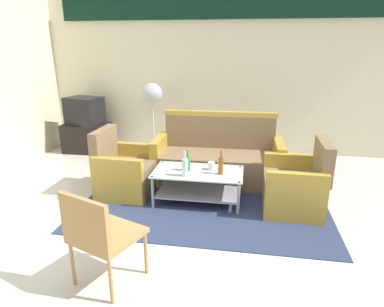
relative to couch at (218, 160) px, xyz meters
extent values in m
plane|color=beige|center=(-0.03, -1.53, -0.32)|extent=(14.00, 14.00, 0.00)
cube|color=beige|center=(-0.03, 1.53, 1.08)|extent=(6.52, 0.12, 2.80)
cube|color=black|center=(-0.03, 1.44, 2.15)|extent=(5.76, 0.08, 0.36)
cube|color=#2D3856|center=(-0.09, -0.68, -0.31)|extent=(2.99, 2.14, 0.01)
cube|color=#7F6647|center=(0.00, -0.05, -0.10)|extent=(1.61, 0.72, 0.42)
cube|color=#7F6647|center=(0.00, 0.27, 0.35)|extent=(1.60, 0.16, 0.48)
cube|color=#B79333|center=(0.84, -0.04, 0.00)|extent=(0.13, 0.70, 0.62)
cube|color=#B79333|center=(-0.84, -0.07, 0.00)|extent=(0.13, 0.70, 0.62)
cube|color=#B79333|center=(0.00, 0.27, 0.62)|extent=(1.64, 0.12, 0.06)
cube|color=#7F6647|center=(-1.13, -0.61, -0.11)|extent=(0.68, 0.63, 0.40)
cube|color=#7F6647|center=(-1.44, -0.59, 0.32)|extent=(0.14, 0.60, 0.45)
cube|color=#B79333|center=(-1.12, -0.28, -0.02)|extent=(0.66, 0.13, 0.58)
cube|color=#B79333|center=(-1.15, -0.93, -0.02)|extent=(0.66, 0.13, 0.58)
cube|color=#7F6647|center=(0.95, -0.74, -0.11)|extent=(0.67, 0.61, 0.40)
cube|color=#7F6647|center=(1.26, -0.75, 0.32)|extent=(0.13, 0.60, 0.45)
cube|color=#B79333|center=(0.95, -1.07, -0.02)|extent=(0.66, 0.11, 0.58)
cube|color=#B79333|center=(0.96, -0.41, -0.02)|extent=(0.66, 0.11, 0.58)
cube|color=silver|center=(-0.18, -0.73, 0.09)|extent=(1.10, 0.60, 0.02)
cube|color=#9E9EA5|center=(-0.18, -0.73, -0.19)|extent=(1.00, 0.52, 0.02)
cylinder|color=#9E9EA5|center=(-0.69, -0.47, -0.11)|extent=(0.04, 0.04, 0.40)
cylinder|color=#9E9EA5|center=(0.33, -0.47, -0.11)|extent=(0.04, 0.04, 0.40)
cylinder|color=#9E9EA5|center=(-0.69, -0.99, -0.11)|extent=(0.04, 0.04, 0.40)
cylinder|color=#9E9EA5|center=(0.33, -0.99, -0.11)|extent=(0.04, 0.04, 0.40)
cylinder|color=silver|center=(-0.31, -0.91, 0.20)|extent=(0.07, 0.07, 0.21)
cylinder|color=silver|center=(-0.31, -0.91, 0.36)|extent=(0.03, 0.03, 0.09)
cylinder|color=#2D8C38|center=(-0.31, -0.73, 0.18)|extent=(0.06, 0.06, 0.18)
cylinder|color=#2D8C38|center=(-0.31, -0.73, 0.31)|extent=(0.02, 0.02, 0.08)
cylinder|color=brown|center=(0.10, -0.78, 0.20)|extent=(0.06, 0.06, 0.21)
cylinder|color=brown|center=(0.10, -0.78, 0.34)|extent=(0.02, 0.02, 0.09)
cylinder|color=silver|center=(-0.02, -0.65, 0.14)|extent=(0.08, 0.08, 0.10)
cube|color=black|center=(-2.50, 1.02, -0.06)|extent=(0.80, 0.50, 0.52)
cube|color=black|center=(-2.50, 1.02, 0.44)|extent=(0.69, 0.58, 0.48)
cube|color=black|center=(-2.44, 1.23, 0.44)|extent=(0.50, 0.14, 0.36)
cylinder|color=#2D2D33|center=(-1.25, 1.07, -0.30)|extent=(0.32, 0.32, 0.03)
cylinder|color=#B2B2B7|center=(-1.25, 1.07, 0.19)|extent=(0.03, 0.03, 0.95)
sphere|color=#B2B2B7|center=(-1.25, 1.07, 0.77)|extent=(0.36, 0.36, 0.36)
cube|color=#AD844C|center=(-0.69, -2.30, 0.10)|extent=(0.62, 0.62, 0.04)
cube|color=#AD844C|center=(-0.77, -2.50, 0.32)|extent=(0.46, 0.21, 0.40)
cylinder|color=#AD844C|center=(-0.81, -2.03, -0.11)|extent=(0.03, 0.03, 0.42)
cylinder|color=#AD844C|center=(-0.41, -2.18, -0.11)|extent=(0.03, 0.03, 0.42)
cylinder|color=#AD844C|center=(-0.96, -2.42, -0.11)|extent=(0.03, 0.03, 0.42)
cylinder|color=#AD844C|center=(-0.57, -2.57, -0.11)|extent=(0.03, 0.03, 0.42)
camera|label=1|loc=(0.37, -4.53, 1.58)|focal=31.32mm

